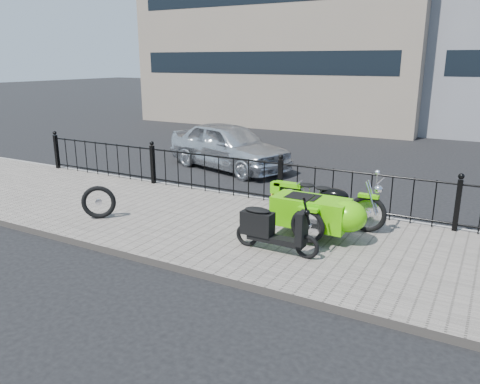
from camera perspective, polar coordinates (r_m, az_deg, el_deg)
The scene contains 9 objects.
ground at distance 9.16m, azimuth 1.48°, elevation -4.14°, with size 120.00×120.00×0.00m, color black.
sidewalk at distance 8.73m, azimuth -0.05°, elevation -4.75°, with size 30.00×3.80×0.12m, color #686057.
curb at distance 10.37m, azimuth 5.19°, elevation -1.45°, with size 30.00×0.10×0.12m, color gray.
iron_fence at distance 10.11m, azimuth 4.93°, elevation 1.20°, with size 14.11×0.11×1.08m.
building_tan at distance 25.81m, azimuth 6.70°, elevation 22.09°, with size 14.00×8.01×12.00m.
motorcycle_sidecar at distance 8.27m, azimuth 10.10°, elevation -2.26°, with size 2.28×1.48×0.98m.
scooter at distance 7.57m, azimuth 3.74°, elevation -4.47°, with size 1.46×0.43×0.99m.
spare_tire at distance 9.52m, azimuth -16.85°, elevation -1.20°, with size 0.66×0.66×0.09m, color black.
sedan_car at distance 13.83m, azimuth -1.41°, elevation 5.65°, with size 1.63×4.05×1.38m, color silver.
Camera 1 is at (3.99, -7.63, 3.12)m, focal length 35.00 mm.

